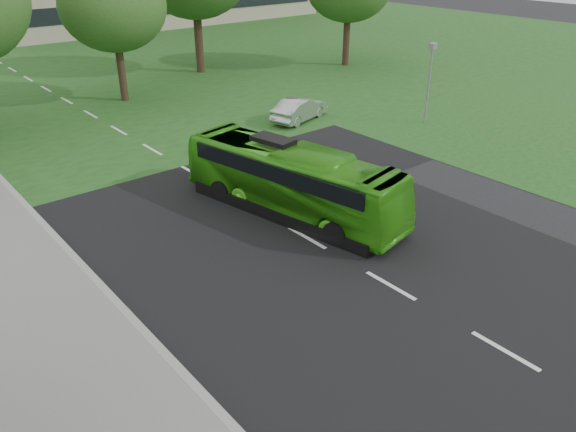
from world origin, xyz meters
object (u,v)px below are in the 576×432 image
at_px(tree_park_c, 113,6).
at_px(camera_pole, 430,73).
at_px(sedan, 300,109).
at_px(bus, 292,180).

xyz_separation_m(tree_park_c, camera_pole, (11.32, -15.68, -2.97)).
distance_m(tree_park_c, sedan, 13.32).
height_order(tree_park_c, bus, tree_park_c).
bearing_deg(camera_pole, bus, -151.93).
height_order(tree_park_c, sedan, tree_park_c).
height_order(sedan, camera_pole, camera_pole).
relative_size(tree_park_c, camera_pole, 1.92).
xyz_separation_m(sedan, camera_pole, (5.31, -5.00, 2.24)).
distance_m(tree_park_c, camera_pole, 19.57).
xyz_separation_m(bus, sedan, (8.07, 8.95, -0.67)).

